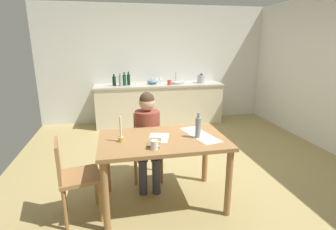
{
  "coord_description": "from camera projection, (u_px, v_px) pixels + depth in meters",
  "views": [
    {
      "loc": [
        -0.97,
        -3.46,
        1.8
      ],
      "look_at": [
        -0.29,
        -0.13,
        0.85
      ],
      "focal_mm": 28.0,
      "sensor_mm": 36.0,
      "label": 1
    }
  ],
  "objects": [
    {
      "name": "ground_plane",
      "position": [
        185.0,
        167.0,
        3.94
      ],
      "size": [
        5.2,
        5.2,
        0.04
      ],
      "primitive_type": "cube",
      "color": "tan"
    },
    {
      "name": "wall_back",
      "position": [
        156.0,
        65.0,
        6.04
      ],
      "size": [
        5.2,
        0.12,
        2.6
      ],
      "primitive_type": "cube",
      "color": "silver",
      "rests_on": "ground"
    },
    {
      "name": "kitchen_counter",
      "position": [
        159.0,
        104.0,
        5.93
      ],
      "size": [
        2.83,
        0.64,
        0.9
      ],
      "color": "beige",
      "rests_on": "ground"
    },
    {
      "name": "dining_table",
      "position": [
        163.0,
        148.0,
        2.88
      ],
      "size": [
        1.38,
        0.85,
        0.79
      ],
      "color": "#9E7042",
      "rests_on": "ground"
    },
    {
      "name": "chair_at_table",
      "position": [
        148.0,
        142.0,
        3.54
      ],
      "size": [
        0.43,
        0.43,
        0.87
      ],
      "color": "#9E7042",
      "rests_on": "ground"
    },
    {
      "name": "person_seated",
      "position": [
        148.0,
        133.0,
        3.35
      ],
      "size": [
        0.35,
        0.61,
        1.19
      ],
      "color": "brown",
      "rests_on": "ground"
    },
    {
      "name": "chair_side_empty",
      "position": [
        73.0,
        175.0,
        2.66
      ],
      "size": [
        0.47,
        0.47,
        0.88
      ],
      "color": "#9E7042",
      "rests_on": "ground"
    },
    {
      "name": "coffee_mug",
      "position": [
        155.0,
        145.0,
        2.55
      ],
      "size": [
        0.11,
        0.07,
        0.09
      ],
      "color": "white",
      "rests_on": "dining_table"
    },
    {
      "name": "candlestick",
      "position": [
        121.0,
        135.0,
        2.74
      ],
      "size": [
        0.06,
        0.06,
        0.28
      ],
      "color": "gold",
      "rests_on": "dining_table"
    },
    {
      "name": "book_magazine",
      "position": [
        154.0,
        142.0,
        2.71
      ],
      "size": [
        0.18,
        0.26,
        0.02
      ],
      "primitive_type": "cube",
      "rotation": [
        0.0,
        0.0,
        -0.26
      ],
      "color": "olive",
      "rests_on": "dining_table"
    },
    {
      "name": "paper_letter",
      "position": [
        193.0,
        131.0,
        3.09
      ],
      "size": [
        0.26,
        0.33,
        0.0
      ],
      "primitive_type": "cube",
      "rotation": [
        0.0,
        0.0,
        0.2
      ],
      "color": "white",
      "rests_on": "dining_table"
    },
    {
      "name": "paper_bill",
      "position": [
        159.0,
        138.0,
        2.87
      ],
      "size": [
        0.28,
        0.34,
        0.0
      ],
      "primitive_type": "cube",
      "rotation": [
        0.0,
        0.0,
        -0.27
      ],
      "color": "white",
      "rests_on": "dining_table"
    },
    {
      "name": "paper_envelope",
      "position": [
        207.0,
        139.0,
        2.83
      ],
      "size": [
        0.28,
        0.34,
        0.0
      ],
      "primitive_type": "cube",
      "rotation": [
        0.0,
        0.0,
        0.25
      ],
      "color": "white",
      "rests_on": "dining_table"
    },
    {
      "name": "wine_bottle_on_table",
      "position": [
        198.0,
        127.0,
        2.84
      ],
      "size": [
        0.06,
        0.06,
        0.28
      ],
      "color": "#8C999E",
      "rests_on": "dining_table"
    },
    {
      "name": "sink_unit",
      "position": [
        177.0,
        83.0,
        5.88
      ],
      "size": [
        0.36,
        0.36,
        0.24
      ],
      "color": "#B2B7BC",
      "rests_on": "kitchen_counter"
    },
    {
      "name": "bottle_oil",
      "position": [
        114.0,
        81.0,
        5.55
      ],
      "size": [
        0.07,
        0.07,
        0.25
      ],
      "color": "black",
      "rests_on": "kitchen_counter"
    },
    {
      "name": "bottle_vinegar",
      "position": [
        120.0,
        81.0,
        5.52
      ],
      "size": [
        0.07,
        0.07,
        0.27
      ],
      "color": "#8C999E",
      "rests_on": "kitchen_counter"
    },
    {
      "name": "bottle_wine_red",
      "position": [
        124.0,
        80.0,
        5.61
      ],
      "size": [
        0.08,
        0.08,
        0.28
      ],
      "color": "#194C23",
      "rests_on": "kitchen_counter"
    },
    {
      "name": "bottle_sauce",
      "position": [
        129.0,
        79.0,
        5.67
      ],
      "size": [
        0.07,
        0.07,
        0.29
      ],
      "color": "black",
      "rests_on": "kitchen_counter"
    },
    {
      "name": "mixing_bowl",
      "position": [
        152.0,
        82.0,
        5.82
      ],
      "size": [
        0.23,
        0.23,
        0.11
      ],
      "primitive_type": "ellipsoid",
      "color": "#668C99",
      "rests_on": "kitchen_counter"
    },
    {
      "name": "stovetop_kettle",
      "position": [
        201.0,
        79.0,
        5.97
      ],
      "size": [
        0.18,
        0.18,
        0.22
      ],
      "color": "#B7BABF",
      "rests_on": "kitchen_counter"
    },
    {
      "name": "wine_glass_near_sink",
      "position": [
        160.0,
        78.0,
        5.93
      ],
      "size": [
        0.07,
        0.07,
        0.15
      ],
      "color": "silver",
      "rests_on": "kitchen_counter"
    },
    {
      "name": "wine_glass_by_kettle",
      "position": [
        156.0,
        78.0,
        5.91
      ],
      "size": [
        0.07,
        0.07,
        0.15
      ],
      "color": "silver",
      "rests_on": "kitchen_counter"
    },
    {
      "name": "wine_glass_back_left",
      "position": [
        152.0,
        79.0,
        5.89
      ],
      "size": [
        0.07,
        0.07,
        0.15
      ],
      "color": "silver",
      "rests_on": "kitchen_counter"
    },
    {
      "name": "teacup_on_counter",
      "position": [
        170.0,
        82.0,
        5.69
      ],
      "size": [
        0.13,
        0.09,
        0.11
      ],
      "color": "#D84C3F",
      "rests_on": "kitchen_counter"
    }
  ]
}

